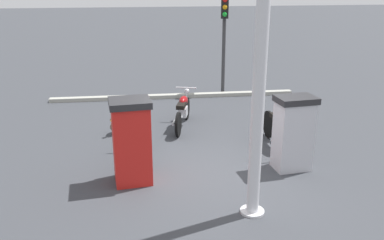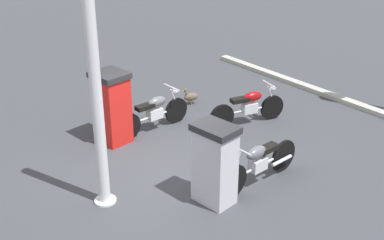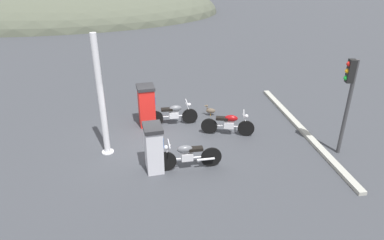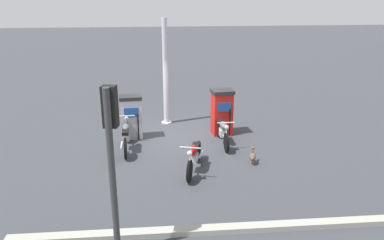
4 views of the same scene
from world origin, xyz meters
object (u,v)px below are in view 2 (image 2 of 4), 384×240
fuel_pump_far (112,107)px  wandering_duck (191,96)px  fuel_pump_near (215,164)px  motorcycle_far_pump (154,112)px  canopy_support_pole (97,104)px  motorcycle_extra (249,106)px  motorcycle_near_pump (259,162)px

fuel_pump_far → wandering_duck: (2.64, 0.35, -0.59)m
fuel_pump_near → motorcycle_far_pump: size_ratio=0.76×
fuel_pump_far → wandering_duck: fuel_pump_far is taller
fuel_pump_far → wandering_duck: 2.73m
motorcycle_far_pump → canopy_support_pole: 3.35m
motorcycle_extra → motorcycle_far_pump: bearing=146.6°
fuel_pump_far → fuel_pump_near: bearing=-90.0°
canopy_support_pole → fuel_pump_far: bearing=51.8°
motorcycle_near_pump → motorcycle_extra: bearing=45.8°
fuel_pump_far → motorcycle_far_pump: bearing=-10.3°
fuel_pump_far → motorcycle_near_pump: (1.01, -3.35, -0.34)m
fuel_pump_near → motorcycle_near_pump: size_ratio=0.72×
fuel_pump_near → motorcycle_near_pump: fuel_pump_near is taller
motorcycle_far_pump → motorcycle_extra: size_ratio=1.05×
motorcycle_near_pump → wandering_duck: bearing=66.3°
fuel_pump_near → motorcycle_far_pump: bearing=71.4°
wandering_duck → motorcycle_extra: bearing=-82.0°
motorcycle_far_pump → fuel_pump_near: bearing=-108.6°
fuel_pump_far → canopy_support_pole: size_ratio=0.40×
motorcycle_far_pump → motorcycle_extra: motorcycle_far_pump is taller
fuel_pump_near → wandering_duck: (2.64, 3.54, -0.54)m
motorcycle_extra → canopy_support_pole: bearing=-174.0°
motorcycle_near_pump → motorcycle_extra: 2.69m
wandering_duck → motorcycle_far_pump: bearing=-161.8°
motorcycle_extra → canopy_support_pole: 4.64m
wandering_duck → canopy_support_pole: size_ratio=0.12×
fuel_pump_far → motorcycle_near_pump: 3.52m
fuel_pump_near → wandering_duck: fuel_pump_near is taller
fuel_pump_near → fuel_pump_far: (-0.00, 3.19, 0.05)m
fuel_pump_far → motorcycle_far_pump: fuel_pump_far is taller
fuel_pump_near → motorcycle_extra: (2.89, 1.76, -0.31)m
fuel_pump_near → fuel_pump_far: bearing=90.0°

